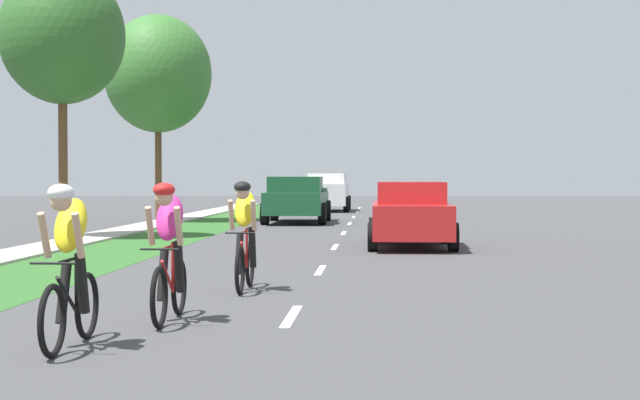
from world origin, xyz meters
The scene contains 12 objects.
ground_plane centered at (0.00, 20.00, 0.00)m, with size 120.00×120.00×0.00m, color #424244.
grass_verge centered at (-4.75, 20.00, 0.00)m, with size 2.37×70.00×0.01m, color #2D6026.
sidewalk_concrete centered at (-6.58, 20.00, 0.00)m, with size 1.29×70.00×0.10m, color #B2ADA3.
lane_markings_center centered at (0.00, 24.00, 0.00)m, with size 0.12×52.20×0.01m.
cyclist_lead centered at (-1.92, 7.73, 0.81)m, with size 0.42×1.72×1.58m.
cyclist_trailing centered at (-1.34, 9.47, 0.81)m, with size 0.42×1.72×1.58m.
cyclist_distant centered at (-0.91, 12.51, 0.81)m, with size 0.42×1.72×1.58m.
sedan_red centered at (1.77, 21.29, 0.77)m, with size 1.98×4.30×1.52m.
pickup_dark_green centered at (-1.88, 32.83, 0.83)m, with size 2.22×5.10×1.64m.
suv_white centered at (-1.43, 44.41, 0.95)m, with size 2.15×4.70×1.79m.
street_tree_near centered at (-7.36, 23.94, 5.36)m, with size 3.30×3.30×7.20m.
street_tree_far centered at (-7.00, 33.48, 5.37)m, with size 3.89×3.89×7.52m.
Camera 1 is at (1.03, -1.31, 1.65)m, focal length 54.36 mm.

